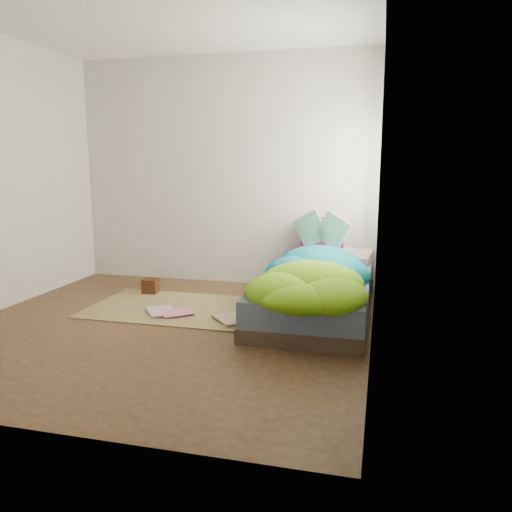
{
  "coord_description": "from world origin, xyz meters",
  "views": [
    {
      "loc": [
        1.79,
        -3.82,
        1.39
      ],
      "look_at": [
        0.63,
        0.75,
        0.52
      ],
      "focal_mm": 35.0,
      "sensor_mm": 36.0,
      "label": 1
    }
  ],
  "objects_px": {
    "bed": "(316,296)",
    "floor_book_b": "(173,311)",
    "pillow_magenta": "(322,239)",
    "wooden_box": "(151,286)",
    "open_book": "(321,220)",
    "floor_book_a": "(149,313)"
  },
  "relations": [
    {
      "from": "bed",
      "to": "open_book",
      "type": "bearing_deg",
      "value": 92.23
    },
    {
      "from": "open_book",
      "to": "wooden_box",
      "type": "relative_size",
      "value": 3.26
    },
    {
      "from": "wooden_box",
      "to": "floor_book_a",
      "type": "xyz_separation_m",
      "value": [
        0.34,
        -0.74,
        -0.06
      ]
    },
    {
      "from": "wooden_box",
      "to": "floor_book_a",
      "type": "relative_size",
      "value": 0.47
    },
    {
      "from": "bed",
      "to": "floor_book_a",
      "type": "distance_m",
      "value": 1.57
    },
    {
      "from": "pillow_magenta",
      "to": "floor_book_b",
      "type": "relative_size",
      "value": 1.65
    },
    {
      "from": "bed",
      "to": "wooden_box",
      "type": "relative_size",
      "value": 13.09
    },
    {
      "from": "bed",
      "to": "pillow_magenta",
      "type": "distance_m",
      "value": 1.0
    },
    {
      "from": "open_book",
      "to": "wooden_box",
      "type": "distance_m",
      "value": 1.97
    },
    {
      "from": "bed",
      "to": "open_book",
      "type": "relative_size",
      "value": 4.02
    },
    {
      "from": "open_book",
      "to": "bed",
      "type": "bearing_deg",
      "value": -71.42
    },
    {
      "from": "wooden_box",
      "to": "floor_book_b",
      "type": "xyz_separation_m",
      "value": [
        0.53,
        -0.62,
        -0.06
      ]
    },
    {
      "from": "pillow_magenta",
      "to": "floor_book_b",
      "type": "xyz_separation_m",
      "value": [
        -1.24,
        -1.25,
        -0.55
      ]
    },
    {
      "from": "floor_book_b",
      "to": "floor_book_a",
      "type": "bearing_deg",
      "value": -99.02
    },
    {
      "from": "open_book",
      "to": "floor_book_b",
      "type": "relative_size",
      "value": 1.78
    },
    {
      "from": "pillow_magenta",
      "to": "wooden_box",
      "type": "relative_size",
      "value": 3.02
    },
    {
      "from": "pillow_magenta",
      "to": "open_book",
      "type": "xyz_separation_m",
      "value": [
        0.04,
        -0.41,
        0.26
      ]
    },
    {
      "from": "pillow_magenta",
      "to": "wooden_box",
      "type": "height_order",
      "value": "pillow_magenta"
    },
    {
      "from": "bed",
      "to": "floor_book_a",
      "type": "relative_size",
      "value": 6.09
    },
    {
      "from": "bed",
      "to": "open_book",
      "type": "height_order",
      "value": "open_book"
    },
    {
      "from": "bed",
      "to": "floor_book_b",
      "type": "relative_size",
      "value": 7.14
    },
    {
      "from": "floor_book_b",
      "to": "bed",
      "type": "bearing_deg",
      "value": 64.19
    }
  ]
}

